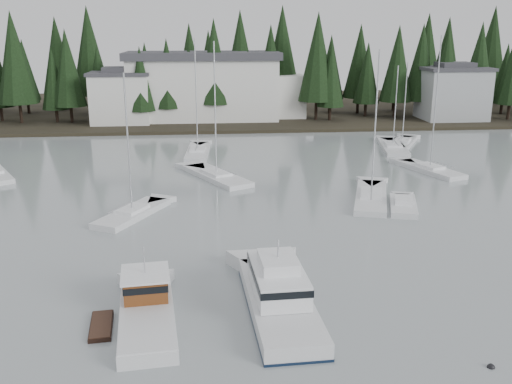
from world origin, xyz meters
The scene contains 16 objects.
far_shore_land centered at (0.00, 97.00, 0.00)m, with size 240.00×54.00×1.00m, color black.
conifer_treeline centered at (0.00, 86.00, 0.00)m, with size 200.00×22.00×20.00m, color black, non-canonical shape.
house_west centered at (-18.00, 79.00, 4.65)m, with size 9.54×7.42×8.75m.
house_east_a centered at (36.00, 78.00, 4.90)m, with size 10.60×8.48×9.25m.
harbor_inn centered at (-2.96, 82.34, 5.78)m, with size 29.50×11.50×10.90m.
lobster_boat_brown centered at (-8.45, 14.44, 0.48)m, with size 4.90×8.74×4.20m.
cabin_cruiser_center centered at (-1.19, 15.01, 0.69)m, with size 3.81×10.89×4.62m.
sailboat_2 centered at (-11.16, 32.30, 0.07)m, with size 5.99×8.42×12.29m.
sailboat_3 centered at (21.49, 59.97, 0.06)m, with size 6.59×8.89×11.37m.
sailboat_7 centered at (19.38, 44.91, 0.10)m, with size 5.32×9.05×14.93m.
sailboat_8 centered at (-3.88, 44.22, 0.07)m, with size 7.33×10.54×14.40m.
sailboat_10 centered at (9.96, 35.13, 0.07)m, with size 5.67×10.76×13.88m.
sailboat_11 centered at (-5.89, 56.60, 0.08)m, with size 3.25×10.29×14.53m.
sailboat_12 centered at (19.31, 57.25, 0.05)m, with size 4.65×11.00×11.14m.
runabout_1 centered at (11.98, 32.30, 0.13)m, with size 3.89×6.46×1.42m.
mooring_buoy_dark centered at (7.81, 8.46, 0.00)m, with size 0.37×0.37×0.37m, color black.
Camera 1 is at (-5.09, -13.42, 15.02)m, focal length 40.00 mm.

